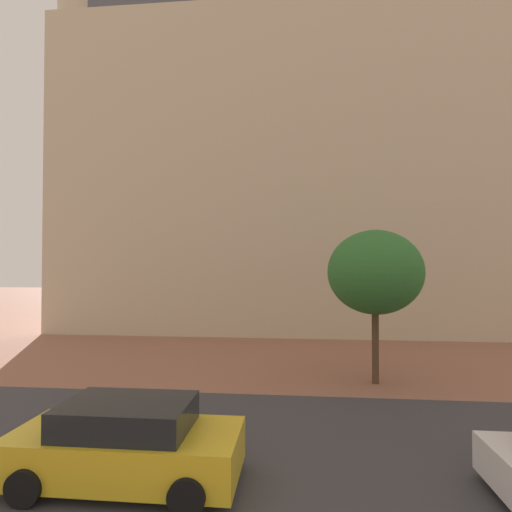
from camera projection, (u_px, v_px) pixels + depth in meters
The scene contains 5 objects.
ground_plane at pixel (268, 415), 11.27m from camera, with size 120.00×120.00×0.00m, color #93604C.
street_asphalt_strip at pixel (262, 448), 9.22m from camera, with size 120.00×7.64×0.00m, color #38383D.
landmark_building at pixel (290, 159), 29.17m from camera, with size 29.96×12.38×37.05m.
car_yellow at pixel (127, 443), 7.81m from camera, with size 4.33×2.08×1.53m.
tree_curb_far at pixel (375, 272), 14.39m from camera, with size 3.31×3.31×5.39m.
Camera 1 is at (0.78, -1.34, 4.15)m, focal length 28.67 mm.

